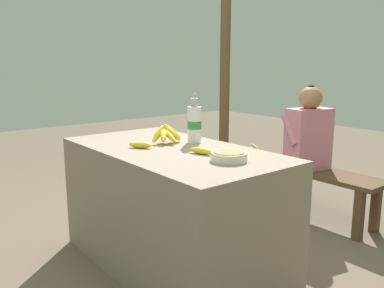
{
  "coord_description": "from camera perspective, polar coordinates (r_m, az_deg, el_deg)",
  "views": [
    {
      "loc": [
        1.93,
        -1.39,
        1.26
      ],
      "look_at": [
        0.13,
        0.05,
        0.79
      ],
      "focal_mm": 38.0,
      "sensor_mm": 36.0,
      "label": 1
    }
  ],
  "objects": [
    {
      "name": "serving_bowl",
      "position": [
        2.12,
        5.21,
        -1.66
      ],
      "size": [
        0.19,
        0.19,
        0.05
      ],
      "color": "silver",
      "rests_on": "market_counter"
    },
    {
      "name": "ground_plane",
      "position": [
        2.69,
        -2.71,
        -16.51
      ],
      "size": [
        12.0,
        12.0,
        0.0
      ],
      "primitive_type": "plane",
      "color": "brown"
    },
    {
      "name": "water_bottle",
      "position": [
        2.57,
        0.34,
        2.9
      ],
      "size": [
        0.09,
        0.09,
        0.32
      ],
      "color": "white",
      "rests_on": "market_counter"
    },
    {
      "name": "support_post_near",
      "position": [
        4.36,
        4.63,
        9.51
      ],
      "size": [
        0.11,
        0.11,
        2.23
      ],
      "color": "brown",
      "rests_on": "ground_plane"
    },
    {
      "name": "loose_banana_side",
      "position": [
        2.26,
        1.34,
        -0.95
      ],
      "size": [
        0.16,
        0.08,
        0.04
      ],
      "rotation": [
        0.0,
        0.0,
        0.3
      ],
      "color": "yellow",
      "rests_on": "market_counter"
    },
    {
      "name": "wooden_bench",
      "position": [
        3.58,
        13.56,
        -3.67
      ],
      "size": [
        1.62,
        0.32,
        0.41
      ],
      "color": "#4C3823",
      "rests_on": "ground_plane"
    },
    {
      "name": "banana_bunch_ripe",
      "position": [
        2.57,
        -3.61,
        1.48
      ],
      "size": [
        0.17,
        0.24,
        0.13
      ],
      "color": "#4C381E",
      "rests_on": "market_counter"
    },
    {
      "name": "market_counter",
      "position": [
        2.53,
        -2.79,
        -8.96
      ],
      "size": [
        1.46,
        0.76,
        0.75
      ],
      "color": "gray",
      "rests_on": "ground_plane"
    },
    {
      "name": "seated_vendor",
      "position": [
        3.42,
        15.46,
        0.25
      ],
      "size": [
        0.45,
        0.42,
        1.09
      ],
      "rotation": [
        0.0,
        0.0,
        2.92
      ],
      "color": "#232328",
      "rests_on": "ground_plane"
    },
    {
      "name": "loose_banana_front",
      "position": [
        2.44,
        -7.25,
        -0.13
      ],
      "size": [
        0.14,
        0.12,
        0.04
      ],
      "rotation": [
        0.0,
        0.0,
        0.62
      ],
      "color": "yellow",
      "rests_on": "market_counter"
    },
    {
      "name": "banana_bunch_green",
      "position": [
        3.81,
        8.76,
        -0.73
      ],
      "size": [
        0.16,
        0.25,
        0.11
      ],
      "color": "#4C381E",
      "rests_on": "wooden_bench"
    }
  ]
}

